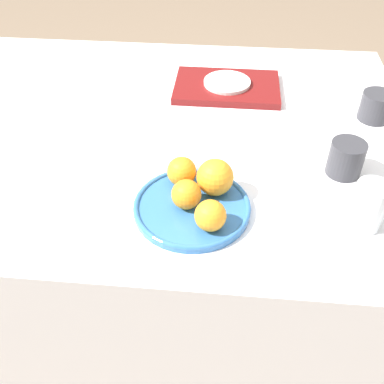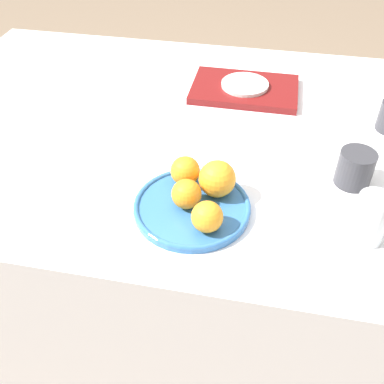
# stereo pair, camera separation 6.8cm
# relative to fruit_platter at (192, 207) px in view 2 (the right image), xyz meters

# --- Properties ---
(ground_plane) EXTENTS (12.00, 12.00, 0.00)m
(ground_plane) POSITION_rel_fruit_platter_xyz_m (-0.15, 0.31, -0.74)
(ground_plane) COLOR #7A6651
(table) EXTENTS (1.38, 1.02, 0.73)m
(table) POSITION_rel_fruit_platter_xyz_m (-0.15, 0.31, -0.38)
(table) COLOR white
(table) RESTS_ON ground_plane
(fruit_platter) EXTENTS (0.24, 0.24, 0.02)m
(fruit_platter) POSITION_rel_fruit_platter_xyz_m (0.00, 0.00, 0.00)
(fruit_platter) COLOR #336BAD
(fruit_platter) RESTS_ON table
(orange_0) EXTENTS (0.06, 0.06, 0.06)m
(orange_0) POSITION_rel_fruit_platter_xyz_m (-0.01, -0.00, 0.03)
(orange_0) COLOR orange
(orange_0) RESTS_ON fruit_platter
(orange_1) EXTENTS (0.08, 0.08, 0.08)m
(orange_1) POSITION_rel_fruit_platter_xyz_m (0.04, 0.05, 0.04)
(orange_1) COLOR orange
(orange_1) RESTS_ON fruit_platter
(orange_2) EXTENTS (0.06, 0.06, 0.06)m
(orange_2) POSITION_rel_fruit_platter_xyz_m (0.04, -0.06, 0.03)
(orange_2) COLOR orange
(orange_2) RESTS_ON fruit_platter
(orange_3) EXTENTS (0.06, 0.06, 0.06)m
(orange_3) POSITION_rel_fruit_platter_xyz_m (-0.03, 0.07, 0.03)
(orange_3) COLOR orange
(orange_3) RESTS_ON fruit_platter
(water_glass) EXTENTS (0.07, 0.07, 0.10)m
(water_glass) POSITION_rel_fruit_platter_xyz_m (0.34, -0.01, 0.04)
(water_glass) COLOR silver
(water_glass) RESTS_ON table
(serving_tray) EXTENTS (0.30, 0.20, 0.02)m
(serving_tray) POSITION_rel_fruit_platter_xyz_m (0.05, 0.51, 0.00)
(serving_tray) COLOR maroon
(serving_tray) RESTS_ON table
(side_plate) EXTENTS (0.13, 0.13, 0.01)m
(side_plate) POSITION_rel_fruit_platter_xyz_m (0.05, 0.51, 0.02)
(side_plate) COLOR silver
(side_plate) RESTS_ON serving_tray
(cup_1) EXTENTS (0.08, 0.08, 0.08)m
(cup_1) POSITION_rel_fruit_platter_xyz_m (0.33, 0.16, 0.03)
(cup_1) COLOR #333338
(cup_1) RESTS_ON table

